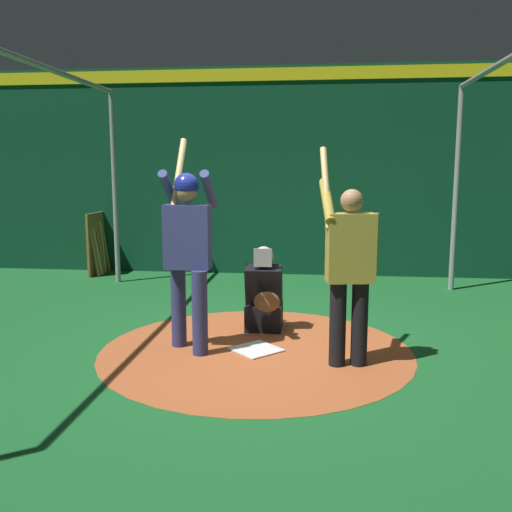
{
  "coord_description": "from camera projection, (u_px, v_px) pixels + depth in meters",
  "views": [
    {
      "loc": [
        5.26,
        0.6,
        1.78
      ],
      "look_at": [
        0.0,
        0.0,
        0.95
      ],
      "focal_mm": 38.96,
      "sensor_mm": 36.0,
      "label": 1
    }
  ],
  "objects": [
    {
      "name": "bat_rack",
      "position": [
        101.0,
        244.0,
        9.65
      ],
      "size": [
        1.06,
        0.19,
        1.05
      ],
      "color": "olive",
      "rests_on": "ground"
    },
    {
      "name": "home_plate",
      "position": [
        256.0,
        349.0,
        5.5
      ],
      "size": [
        0.59,
        0.59,
        0.01
      ],
      "primitive_type": "cube",
      "rotation": [
        0.0,
        0.0,
        0.79
      ],
      "color": "white",
      "rests_on": "dirt_circle"
    },
    {
      "name": "ground_plane",
      "position": [
        256.0,
        350.0,
        5.5
      ],
      "size": [
        27.8,
        27.8,
        0.0
      ],
      "primitive_type": "plane",
      "color": "#195B28"
    },
    {
      "name": "dirt_circle",
      "position": [
        256.0,
        350.0,
        5.5
      ],
      "size": [
        3.09,
        3.09,
        0.01
      ],
      "primitive_type": "cylinder",
      "color": "#AD562D",
      "rests_on": "ground"
    },
    {
      "name": "cage_frame",
      "position": [
        256.0,
        131.0,
        5.17
      ],
      "size": [
        6.35,
        5.23,
        2.97
      ],
      "color": "gray",
      "rests_on": "ground"
    },
    {
      "name": "catcher",
      "position": [
        264.0,
        298.0,
        6.15
      ],
      "size": [
        0.58,
        0.4,
        0.95
      ],
      "color": "black",
      "rests_on": "ground"
    },
    {
      "name": "back_wall",
      "position": [
        284.0,
        171.0,
        9.34
      ],
      "size": [
        0.22,
        11.8,
        3.46
      ],
      "color": "#0C3D26",
      "rests_on": "ground"
    },
    {
      "name": "batter",
      "position": [
        188.0,
        244.0,
        5.37
      ],
      "size": [
        0.68,
        0.49,
        2.09
      ],
      "color": "navy",
      "rests_on": "ground"
    },
    {
      "name": "visitor",
      "position": [
        349.0,
        265.0,
        4.96
      ],
      "size": [
        0.54,
        0.54,
        1.99
      ],
      "rotation": [
        0.0,
        0.0,
        0.15
      ],
      "color": "black",
      "rests_on": "ground"
    }
  ]
}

